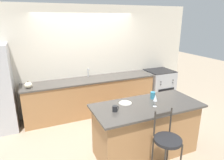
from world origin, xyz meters
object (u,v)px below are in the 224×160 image
at_px(coffee_mug, 115,109).
at_px(tumbler_cup, 153,95).
at_px(oven_range, 159,86).
at_px(wine_glass, 155,98).
at_px(bar_stool_near, 167,146).
at_px(pumpkin_decoration, 28,85).
at_px(dinner_plate, 125,103).

relative_size(coffee_mug, tumbler_cup, 0.88).
height_order(oven_range, wine_glass, wine_glass).
relative_size(bar_stool_near, pumpkin_decoration, 6.83).
relative_size(oven_range, bar_stool_near, 0.83).
relative_size(wine_glass, tumbler_cup, 1.61).
distance_m(dinner_plate, coffee_mug, 0.36).
relative_size(dinner_plate, tumbler_cup, 1.70).
relative_size(oven_range, coffee_mug, 7.94).
xyz_separation_m(oven_range, dinner_plate, (-1.99, -1.71, 0.49)).
relative_size(bar_stool_near, coffee_mug, 9.61).
xyz_separation_m(oven_range, pumpkin_decoration, (-3.52, -0.08, 0.52)).
height_order(wine_glass, coffee_mug, wine_glass).
distance_m(bar_stool_near, wine_glass, 0.80).
bearing_deg(wine_glass, pumpkin_decoration, 134.97).
bearing_deg(bar_stool_near, wine_glass, 73.32).
distance_m(wine_glass, tumbler_cup, 0.35).
xyz_separation_m(bar_stool_near, dinner_plate, (-0.23, 0.90, 0.36)).
relative_size(dinner_plate, coffee_mug, 1.92).
relative_size(oven_range, wine_glass, 4.35).
height_order(tumbler_cup, pumpkin_decoration, tumbler_cup).
xyz_separation_m(oven_range, coffee_mug, (-2.28, -1.92, 0.53)).
bearing_deg(bar_stool_near, pumpkin_decoration, 124.80).
bearing_deg(dinner_plate, bar_stool_near, -75.86).
bearing_deg(coffee_mug, pumpkin_decoration, 124.03).
bearing_deg(tumbler_cup, dinner_plate, 179.00).
bearing_deg(coffee_mug, oven_range, 40.07).
xyz_separation_m(bar_stool_near, coffee_mug, (-0.52, 0.69, 0.40)).
height_order(dinner_plate, wine_glass, wine_glass).
height_order(bar_stool_near, pumpkin_decoration, bar_stool_near).
distance_m(tumbler_cup, pumpkin_decoration, 2.66).
bearing_deg(coffee_mug, dinner_plate, 35.71).
bearing_deg(wine_glass, coffee_mug, 171.88).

